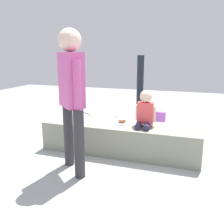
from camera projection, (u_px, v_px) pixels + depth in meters
name	position (u px, v px, depth m)	size (l,w,h in m)	color
ground_plane	(120.00, 152.00, 3.49)	(12.00, 12.00, 0.00)	#9AA09D
concrete_ledge	(120.00, 138.00, 3.44)	(2.16, 0.56, 0.41)	gray
child_seated	(145.00, 111.00, 3.25)	(0.28, 0.32, 0.48)	#282444
adult_standing	(72.00, 89.00, 2.72)	(0.38, 0.37, 1.62)	#2F2E32
cake_plate	(122.00, 122.00, 3.43)	(0.22, 0.22, 0.07)	white
gift_bag	(159.00, 119.00, 4.62)	(0.25, 0.09, 0.34)	#B259BF
railing_post	(140.00, 105.00, 4.09)	(0.36, 0.36, 1.33)	black
water_bottle_near_gift	(116.00, 121.00, 4.74)	(0.06, 0.06, 0.19)	silver
party_cup_red	(105.00, 127.00, 4.49)	(0.08, 0.08, 0.11)	red
cake_box_white	(174.00, 140.00, 3.78)	(0.30, 0.28, 0.12)	white
handbag_black_leather	(86.00, 125.00, 4.37)	(0.34, 0.12, 0.34)	black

